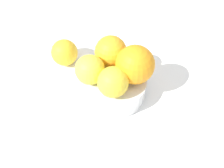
{
  "coord_description": "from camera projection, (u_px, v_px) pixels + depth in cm",
  "views": [
    {
      "loc": [
        2.03,
        36.02,
        49.04
      ],
      "look_at": [
        0.0,
        0.0,
        3.08
      ],
      "focal_mm": 40.05,
      "sensor_mm": 36.0,
      "label": 1
    }
  ],
  "objects": [
    {
      "name": "orange_in_bowl_3",
      "position": [
        135.0,
        66.0,
        0.53
      ],
      "size": [
        8.62,
        8.62,
        8.62
      ],
      "primitive_type": "sphere",
      "color": "orange",
      "rests_on": "fruit_bowl"
    },
    {
      "name": "ground_plane",
      "position": [
        112.0,
        94.0,
        0.62
      ],
      "size": [
        110.0,
        110.0,
        2.0
      ],
      "primitive_type": "cube",
      "color": "white"
    },
    {
      "name": "orange_in_bowl_0",
      "position": [
        111.0,
        82.0,
        0.52
      ],
      "size": [
        6.67,
        6.67,
        6.67
      ],
      "primitive_type": "sphere",
      "color": "yellow",
      "rests_on": "fruit_bowl"
    },
    {
      "name": "fruit_bowl",
      "position": [
        112.0,
        86.0,
        0.59
      ],
      "size": [
        15.99,
        15.99,
        5.14
      ],
      "color": "white",
      "rests_on": "ground_plane"
    },
    {
      "name": "orange_loose_0",
      "position": [
        64.0,
        53.0,
        0.64
      ],
      "size": [
        6.85,
        6.85,
        6.85
      ],
      "primitive_type": "sphere",
      "color": "yellow",
      "rests_on": "ground_plane"
    },
    {
      "name": "orange_in_bowl_2",
      "position": [
        90.0,
        70.0,
        0.54
      ],
      "size": [
        6.61,
        6.61,
        6.61
      ],
      "primitive_type": "sphere",
      "color": "yellow",
      "rests_on": "fruit_bowl"
    },
    {
      "name": "orange_in_bowl_1",
      "position": [
        110.0,
        52.0,
        0.57
      ],
      "size": [
        7.43,
        7.43,
        7.43
      ],
      "primitive_type": "sphere",
      "color": "#F9A823",
      "rests_on": "fruit_bowl"
    }
  ]
}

